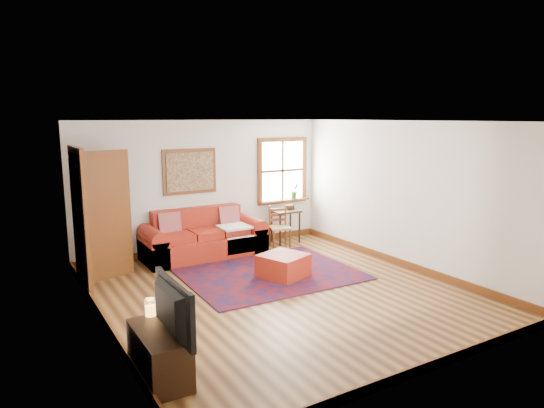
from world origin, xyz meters
TOP-DOWN VIEW (x-y plane):
  - ground at (0.00, 0.00)m, footprint 5.50×5.50m
  - room_envelope at (0.00, 0.02)m, footprint 5.04×5.54m
  - window at (1.78, 2.70)m, footprint 1.18×0.20m
  - doorway at (-2.21, 1.78)m, footprint 0.89×1.08m
  - framed_artwork at (-0.30, 2.71)m, footprint 1.05×0.07m
  - persian_rug at (0.29, 0.79)m, footprint 2.80×2.26m
  - red_leather_sofa at (-0.23, 2.32)m, footprint 2.23×0.92m
  - red_ottoman at (0.40, 0.52)m, footprint 0.85×0.85m
  - side_table at (1.61, 2.37)m, footprint 0.56×0.42m
  - ladder_back_chair at (1.30, 2.11)m, footprint 0.47×0.46m
  - media_cabinet at (-2.28, -1.45)m, footprint 0.41×0.90m
  - television at (-2.26, -1.61)m, footprint 0.13×0.96m
  - candle_hurricane at (-2.23, -1.04)m, footprint 0.12×0.12m

SIDE VIEW (x-z plane):
  - ground at x=0.00m, z-range 0.00..0.00m
  - persian_rug at x=0.29m, z-range 0.00..0.02m
  - red_ottoman at x=0.40m, z-range 0.00..0.38m
  - media_cabinet at x=-2.28m, z-range 0.00..0.50m
  - red_leather_sofa at x=-0.23m, z-range -0.15..0.73m
  - ladder_back_chair at x=1.30m, z-range 0.03..0.86m
  - side_table at x=1.61m, z-range 0.22..0.89m
  - candle_hurricane at x=-2.23m, z-range 0.49..0.67m
  - television at x=-2.26m, z-range 0.50..1.05m
  - doorway at x=-2.21m, z-range 0.00..2.14m
  - window at x=1.78m, z-range 0.62..2.00m
  - framed_artwork at x=-0.30m, z-range 1.13..1.98m
  - room_envelope at x=0.00m, z-range 0.39..2.91m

